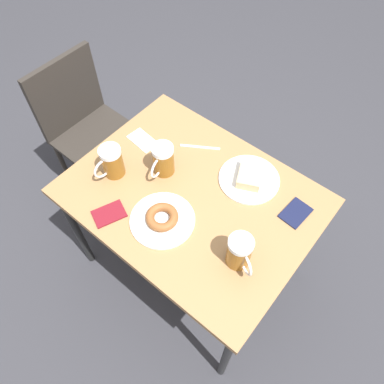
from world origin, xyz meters
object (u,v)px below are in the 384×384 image
at_px(plate_with_cake, 249,177).
at_px(beer_mug_center, 163,160).
at_px(plate_with_donut, 162,219).
at_px(beer_mug_left, 240,252).
at_px(fork, 200,147).
at_px(beer_mug_right, 112,162).
at_px(napkin_folded, 143,140).
at_px(passport_far_edge, 296,213).
at_px(chair, 84,121).
at_px(passport_near_edge, 109,214).

distance_m(plate_with_cake, beer_mug_center, 0.37).
height_order(plate_with_donut, beer_mug_left, beer_mug_left).
distance_m(plate_with_cake, fork, 0.28).
bearing_deg(beer_mug_right, plate_with_donut, -98.21).
xyz_separation_m(beer_mug_center, napkin_folded, (0.07, 0.19, -0.07)).
height_order(plate_with_donut, napkin_folded, plate_with_donut).
relative_size(beer_mug_right, passport_far_edge, 1.11).
height_order(chair, plate_with_donut, chair).
bearing_deg(chair, beer_mug_left, -99.69).
height_order(plate_with_donut, beer_mug_right, beer_mug_right).
relative_size(plate_with_cake, beer_mug_right, 1.76).
distance_m(beer_mug_center, napkin_folded, 0.22).
relative_size(passport_near_edge, passport_far_edge, 1.13).
bearing_deg(plate_with_cake, plate_with_donut, 158.51).
distance_m(beer_mug_left, beer_mug_center, 0.51).
xyz_separation_m(beer_mug_left, passport_near_edge, (-0.16, 0.51, -0.07)).
bearing_deg(beer_mug_left, beer_mug_right, 90.32).
height_order(plate_with_cake, passport_near_edge, plate_with_cake).
height_order(plate_with_cake, passport_far_edge, plate_with_cake).
xyz_separation_m(plate_with_cake, fork, (0.01, 0.28, -0.02)).
bearing_deg(plate_with_cake, beer_mug_right, 125.59).
height_order(napkin_folded, passport_near_edge, passport_near_edge).
relative_size(beer_mug_left, passport_near_edge, 0.98).
height_order(chair, fork, chair).
distance_m(beer_mug_right, passport_near_edge, 0.22).
xyz_separation_m(plate_with_cake, beer_mug_center, (-0.19, 0.31, 0.06)).
height_order(plate_with_cake, plate_with_donut, plate_with_cake).
bearing_deg(passport_far_edge, fork, 86.77).
bearing_deg(plate_with_donut, beer_mug_center, 40.45).
distance_m(plate_with_cake, beer_mug_left, 0.38).
xyz_separation_m(plate_with_cake, passport_far_edge, (-0.02, -0.24, -0.01)).
distance_m(plate_with_cake, plate_with_donut, 0.41).
height_order(chair, beer_mug_right, chair).
xyz_separation_m(beer_mug_left, beer_mug_right, (-0.00, 0.65, 0.00)).
height_order(chair, beer_mug_left, chair).
xyz_separation_m(plate_with_donut, napkin_folded, (0.26, 0.35, -0.01)).
bearing_deg(beer_mug_right, beer_mug_center, -47.78).
distance_m(beer_mug_right, passport_far_edge, 0.78).
xyz_separation_m(chair, beer_mug_left, (-0.21, -1.15, 0.24)).
bearing_deg(chair, passport_near_edge, -119.78).
xyz_separation_m(fork, passport_far_edge, (-0.03, -0.51, 0.00)).
relative_size(plate_with_cake, passport_near_edge, 1.73).
bearing_deg(beer_mug_center, passport_near_edge, 175.68).
relative_size(plate_with_cake, beer_mug_left, 1.76).
bearing_deg(passport_far_edge, beer_mug_left, 169.07).
bearing_deg(beer_mug_right, plate_with_cake, -54.41).
bearing_deg(beer_mug_left, napkin_folded, 73.12).
bearing_deg(chair, beer_mug_right, -112.35).
height_order(fork, passport_far_edge, passport_far_edge).
bearing_deg(plate_with_cake, fork, 87.93).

